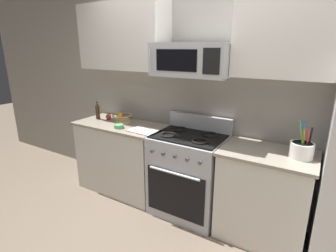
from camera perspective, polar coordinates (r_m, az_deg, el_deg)
The scene contains 14 objects.
ground_plane at distance 2.76m, azimuth -2.74°, elevation -24.59°, with size 16.00×16.00×0.00m, color #6B5B4C.
wall_back at distance 3.02m, azimuth 7.92°, elevation 6.60°, with size 8.00×0.10×2.60m, color #9E998E.
counter_left at distance 3.48m, azimuth -10.03°, elevation -6.67°, with size 1.16×0.58×0.91m.
range_oven at distance 2.97m, azimuth 4.43°, elevation -10.32°, with size 0.76×0.62×1.09m.
counter_right at distance 2.76m, azimuth 20.02°, elevation -14.09°, with size 0.84×0.58×0.91m.
microwave at distance 2.67m, azimuth 5.29°, elevation 14.20°, with size 0.79×0.44×0.32m.
upper_cabinets_left at distance 3.31m, azimuth -9.77°, elevation 18.59°, with size 1.15×0.34×0.75m.
upper_cabinets_right at distance 2.54m, azimuth 24.33°, elevation 18.05°, with size 0.83×0.34×0.75m.
utensil_crock at distance 2.53m, azimuth 27.12°, elevation -4.56°, with size 0.20×0.20×0.33m.
fruit_basket at distance 3.41m, azimuth -10.00°, elevation 1.88°, with size 0.26×0.26×0.11m.
apple_loose at distance 3.54m, azimuth -12.85°, elevation 1.98°, with size 0.07×0.07×0.07m, color red.
cutting_board at distance 2.96m, azimuth -5.10°, elevation -1.13°, with size 0.36×0.23×0.02m, color silver.
bottle_soy at distance 3.58m, azimuth -15.10°, elevation 3.17°, with size 0.05×0.05×0.23m.
prep_bowl at distance 3.14m, azimuth -10.68°, elevation -0.01°, with size 0.11×0.11×0.04m.
Camera 1 is at (1.18, -1.70, 1.82)m, focal length 27.95 mm.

